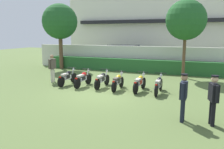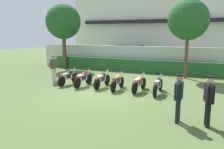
{
  "view_description": "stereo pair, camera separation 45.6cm",
  "coord_description": "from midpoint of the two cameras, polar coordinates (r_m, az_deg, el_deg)",
  "views": [
    {
      "loc": [
        4.43,
        -10.05,
        2.96
      ],
      "look_at": [
        0.0,
        1.61,
        0.72
      ],
      "focal_mm": 36.76,
      "sensor_mm": 36.0,
      "label": 1
    },
    {
      "loc": [
        4.85,
        -9.88,
        2.96
      ],
      "look_at": [
        0.0,
        1.61,
        0.72
      ],
      "focal_mm": 36.76,
      "sensor_mm": 36.0,
      "label": 2
    }
  ],
  "objects": [
    {
      "name": "officer_0",
      "position": [
        8.01,
        17.83,
        -4.74
      ],
      "size": [
        0.24,
        0.66,
        1.65
      ],
      "rotation": [
        0.0,
        0.0,
        3.1
      ],
      "color": "black",
      "rests_on": "ground"
    },
    {
      "name": "officer_1",
      "position": [
        7.98,
        24.47,
        -5.16
      ],
      "size": [
        0.33,
        0.65,
        1.66
      ],
      "rotation": [
        0.0,
        0.0,
        3.38
      ],
      "color": "black",
      "rests_on": "ground"
    },
    {
      "name": "parked_car",
      "position": [
        21.98,
        4.74,
        4.86
      ],
      "size": [
        4.66,
        2.45,
        1.89
      ],
      "rotation": [
        0.0,
        0.0,
        -0.1
      ],
      "color": "navy",
      "rests_on": "ground"
    },
    {
      "name": "tree_far_side",
      "position": [
        15.99,
        19.26,
        12.68
      ],
      "size": [
        2.62,
        2.62,
        5.14
      ],
      "color": "brown",
      "rests_on": "ground"
    },
    {
      "name": "motorcycle_in_row_5",
      "position": [
        11.62,
        12.48,
        -2.55
      ],
      "size": [
        0.6,
        1.94,
        0.96
      ],
      "rotation": [
        0.0,
        0.0,
        1.57
      ],
      "color": "black",
      "rests_on": "ground"
    },
    {
      "name": "motorcycle_in_row_0",
      "position": [
        13.65,
        -9.92,
        -0.6
      ],
      "size": [
        0.6,
        1.9,
        0.95
      ],
      "rotation": [
        0.0,
        0.0,
        1.54
      ],
      "color": "black",
      "rests_on": "ground"
    },
    {
      "name": "hedge_row",
      "position": [
        17.89,
        7.64,
        2.18
      ],
      "size": [
        14.93,
        0.7,
        1.0
      ],
      "primitive_type": "cube",
      "color": "#28602D",
      "rests_on": "ground"
    },
    {
      "name": "motorcycle_in_row_3",
      "position": [
        12.18,
        2.44,
        -1.77
      ],
      "size": [
        0.6,
        1.8,
        0.95
      ],
      "rotation": [
        0.0,
        0.0,
        1.58
      ],
      "color": "black",
      "rests_on": "ground"
    },
    {
      "name": "building",
      "position": [
        27.19,
        13.34,
        12.0
      ],
      "size": [
        19.64,
        6.5,
        7.9
      ],
      "color": "silver",
      "rests_on": "ground"
    },
    {
      "name": "inspector_person",
      "position": [
        14.55,
        -13.43,
        2.16
      ],
      "size": [
        0.23,
        0.68,
        1.69
      ],
      "color": "beige",
      "rests_on": "ground"
    },
    {
      "name": "motorcycle_in_row_1",
      "position": [
        13.05,
        -6.2,
        -1.0
      ],
      "size": [
        0.6,
        1.84,
        0.96
      ],
      "rotation": [
        0.0,
        0.0,
        1.53
      ],
      "color": "black",
      "rests_on": "ground"
    },
    {
      "name": "tree_near_inspector",
      "position": [
        19.95,
        -11.37,
        12.7
      ],
      "size": [
        2.9,
        2.9,
        5.39
      ],
      "color": "brown",
      "rests_on": "ground"
    },
    {
      "name": "ground",
      "position": [
        11.38,
        -2.02,
        -4.92
      ],
      "size": [
        60.0,
        60.0,
        0.0
      ],
      "primitive_type": "plane",
      "color": "#566B38"
    },
    {
      "name": "motorcycle_in_row_4",
      "position": [
        11.92,
        7.86,
        -2.09
      ],
      "size": [
        0.6,
        1.88,
        0.96
      ],
      "rotation": [
        0.0,
        0.0,
        1.49
      ],
      "color": "black",
      "rests_on": "ground"
    },
    {
      "name": "motorcycle_in_row_2",
      "position": [
        12.73,
        -1.44,
        -1.22
      ],
      "size": [
        0.6,
        1.92,
        0.96
      ],
      "rotation": [
        0.0,
        0.0,
        1.56
      ],
      "color": "black",
      "rests_on": "ground"
    },
    {
      "name": "compound_wall",
      "position": [
        18.5,
        8.25,
        3.93
      ],
      "size": [
        18.66,
        0.3,
        1.97
      ],
      "primitive_type": "cube",
      "color": "silver",
      "rests_on": "ground"
    }
  ]
}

